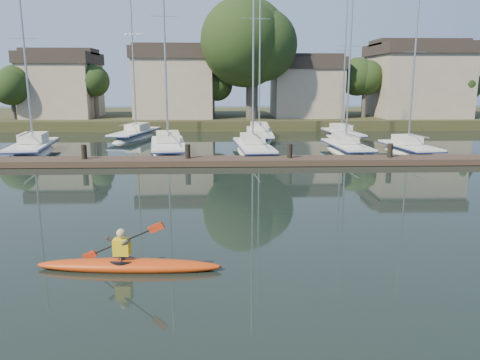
{
  "coord_description": "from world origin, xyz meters",
  "views": [
    {
      "loc": [
        -0.85,
        -13.18,
        4.85
      ],
      "look_at": [
        -0.27,
        3.92,
        1.2
      ],
      "focal_mm": 35.0,
      "sensor_mm": 36.0,
      "label": 1
    }
  ],
  "objects_px": {
    "dock": "(239,161)",
    "sailboat_0": "(33,156)",
    "sailboat_4": "(409,156)",
    "kayak": "(128,263)",
    "sailboat_1": "(168,155)",
    "sailboat_2": "(253,155)",
    "sailboat_6": "(259,141)",
    "sailboat_3": "(346,155)",
    "sailboat_5": "(136,140)",
    "sailboat_7": "(342,140)"
  },
  "relations": [
    {
      "from": "sailboat_5",
      "to": "sailboat_0",
      "type": "bearing_deg",
      "value": -109.79
    },
    {
      "from": "sailboat_1",
      "to": "kayak",
      "type": "bearing_deg",
      "value": -94.47
    },
    {
      "from": "kayak",
      "to": "sailboat_6",
      "type": "bearing_deg",
      "value": 82.38
    },
    {
      "from": "sailboat_2",
      "to": "sailboat_3",
      "type": "relative_size",
      "value": 1.23
    },
    {
      "from": "sailboat_5",
      "to": "sailboat_6",
      "type": "bearing_deg",
      "value": 7.41
    },
    {
      "from": "sailboat_0",
      "to": "sailboat_4",
      "type": "xyz_separation_m",
      "value": [
        25.57,
        -0.86,
        0.03
      ]
    },
    {
      "from": "sailboat_2",
      "to": "sailboat_3",
      "type": "bearing_deg",
      "value": -4.07
    },
    {
      "from": "kayak",
      "to": "sailboat_3",
      "type": "height_order",
      "value": "sailboat_3"
    },
    {
      "from": "kayak",
      "to": "dock",
      "type": "distance_m",
      "value": 15.98
    },
    {
      "from": "sailboat_1",
      "to": "sailboat_2",
      "type": "xyz_separation_m",
      "value": [
        5.85,
        -0.5,
        0.02
      ]
    },
    {
      "from": "sailboat_3",
      "to": "sailboat_4",
      "type": "xyz_separation_m",
      "value": [
        4.12,
        -0.65,
        -0.01
      ]
    },
    {
      "from": "sailboat_5",
      "to": "sailboat_6",
      "type": "height_order",
      "value": "sailboat_6"
    },
    {
      "from": "sailboat_3",
      "to": "kayak",
      "type": "bearing_deg",
      "value": -122.52
    },
    {
      "from": "kayak",
      "to": "sailboat_5",
      "type": "bearing_deg",
      "value": 103.51
    },
    {
      "from": "sailboat_3",
      "to": "dock",
      "type": "bearing_deg",
      "value": -153.15
    },
    {
      "from": "sailboat_2",
      "to": "sailboat_6",
      "type": "bearing_deg",
      "value": 78.33
    },
    {
      "from": "dock",
      "to": "sailboat_6",
      "type": "distance_m",
      "value": 12.7
    },
    {
      "from": "sailboat_6",
      "to": "sailboat_4",
      "type": "bearing_deg",
      "value": -39.46
    },
    {
      "from": "sailboat_2",
      "to": "sailboat_4",
      "type": "xyz_separation_m",
      "value": [
        10.58,
        -0.59,
        0.0
      ]
    },
    {
      "from": "sailboat_0",
      "to": "kayak",
      "type": "bearing_deg",
      "value": -71.26
    },
    {
      "from": "dock",
      "to": "sailboat_4",
      "type": "distance_m",
      "value": 12.34
    },
    {
      "from": "sailboat_1",
      "to": "sailboat_6",
      "type": "relative_size",
      "value": 0.93
    },
    {
      "from": "sailboat_2",
      "to": "dock",
      "type": "bearing_deg",
      "value": -108.79
    },
    {
      "from": "sailboat_1",
      "to": "sailboat_3",
      "type": "xyz_separation_m",
      "value": [
        12.3,
        -0.44,
        0.03
      ]
    },
    {
      "from": "kayak",
      "to": "sailboat_2",
      "type": "distance_m",
      "value": 20.58
    },
    {
      "from": "dock",
      "to": "sailboat_0",
      "type": "bearing_deg",
      "value": 161.15
    },
    {
      "from": "sailboat_4",
      "to": "sailboat_6",
      "type": "height_order",
      "value": "sailboat_6"
    },
    {
      "from": "kayak",
      "to": "sailboat_1",
      "type": "bearing_deg",
      "value": 97.18
    },
    {
      "from": "sailboat_1",
      "to": "sailboat_2",
      "type": "bearing_deg",
      "value": -13.01
    },
    {
      "from": "sailboat_3",
      "to": "sailboat_4",
      "type": "distance_m",
      "value": 4.17
    },
    {
      "from": "sailboat_0",
      "to": "sailboat_3",
      "type": "height_order",
      "value": "sailboat_0"
    },
    {
      "from": "sailboat_0",
      "to": "sailboat_5",
      "type": "height_order",
      "value": "sailboat_5"
    },
    {
      "from": "kayak",
      "to": "sailboat_3",
      "type": "bearing_deg",
      "value": 64.88
    },
    {
      "from": "kayak",
      "to": "sailboat_4",
      "type": "relative_size",
      "value": 0.42
    },
    {
      "from": "sailboat_4",
      "to": "sailboat_2",
      "type": "bearing_deg",
      "value": 169.95
    },
    {
      "from": "kayak",
      "to": "sailboat_3",
      "type": "xyz_separation_m",
      "value": [
        10.98,
        20.13,
        -0.37
      ]
    },
    {
      "from": "sailboat_1",
      "to": "sailboat_4",
      "type": "bearing_deg",
      "value": -11.94
    },
    {
      "from": "kayak",
      "to": "dock",
      "type": "relative_size",
      "value": 0.14
    },
    {
      "from": "dock",
      "to": "sailboat_0",
      "type": "relative_size",
      "value": 2.58
    },
    {
      "from": "sailboat_5",
      "to": "sailboat_6",
      "type": "distance_m",
      "value": 10.68
    },
    {
      "from": "kayak",
      "to": "sailboat_0",
      "type": "distance_m",
      "value": 22.88
    },
    {
      "from": "sailboat_2",
      "to": "sailboat_5",
      "type": "xyz_separation_m",
      "value": [
        -9.64,
        8.9,
        0.0
      ]
    },
    {
      "from": "sailboat_4",
      "to": "sailboat_5",
      "type": "relative_size",
      "value": 0.79
    },
    {
      "from": "kayak",
      "to": "sailboat_1",
      "type": "height_order",
      "value": "sailboat_1"
    },
    {
      "from": "sailboat_2",
      "to": "sailboat_3",
      "type": "height_order",
      "value": "sailboat_2"
    },
    {
      "from": "kayak",
      "to": "sailboat_5",
      "type": "distance_m",
      "value": 29.43
    },
    {
      "from": "sailboat_1",
      "to": "sailboat_4",
      "type": "distance_m",
      "value": 16.46
    },
    {
      "from": "dock",
      "to": "sailboat_0",
      "type": "height_order",
      "value": "sailboat_0"
    },
    {
      "from": "sailboat_4",
      "to": "sailboat_7",
      "type": "height_order",
      "value": "sailboat_7"
    },
    {
      "from": "dock",
      "to": "sailboat_6",
      "type": "relative_size",
      "value": 2.03
    }
  ]
}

